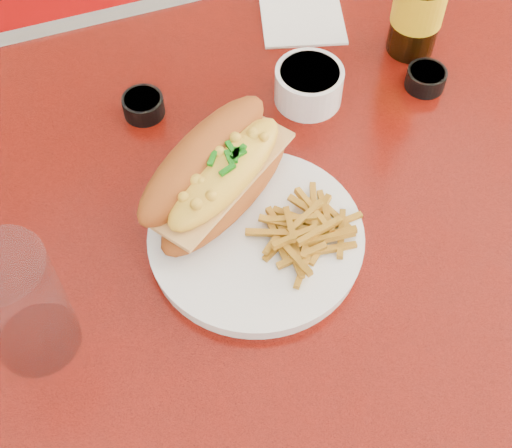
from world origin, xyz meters
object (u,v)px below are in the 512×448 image
object	(u,v)px
booth_bench_far	(186,52)
mac_hoagie	(218,173)
gravy_ramekin	(309,84)
dinner_plate	(256,239)
sauce_cup_left	(143,105)
fork	(306,218)
diner_table	(332,249)
water_tumbler	(20,306)
sauce_cup_right	(426,78)

from	to	relation	value
booth_bench_far	mac_hoagie	xyz separation A→B (m)	(-0.16, -0.79, 0.54)
mac_hoagie	gravy_ramekin	world-z (taller)	mac_hoagie
dinner_plate	mac_hoagie	size ratio (longest dim) A/B	1.24
booth_bench_far	sauce_cup_left	bearing A→B (deg)	-108.19
fork	dinner_plate	bearing A→B (deg)	102.74
diner_table	sauce_cup_left	world-z (taller)	sauce_cup_left
sauce_cup_left	water_tumbler	xyz separation A→B (m)	(-0.19, -0.28, 0.06)
diner_table	mac_hoagie	xyz separation A→B (m)	(-0.16, 0.02, 0.22)
booth_bench_far	dinner_plate	bearing A→B (deg)	-98.83
diner_table	sauce_cup_right	world-z (taller)	sauce_cup_right
fork	water_tumbler	xyz separation A→B (m)	(-0.32, -0.04, 0.06)
dinner_plate	sauce_cup_left	xyz separation A→B (m)	(-0.07, 0.24, 0.01)
dinner_plate	diner_table	bearing A→B (deg)	20.77
mac_hoagie	fork	bearing A→B (deg)	-72.69
diner_table	booth_bench_far	size ratio (longest dim) A/B	1.03
water_tumbler	booth_bench_far	bearing A→B (deg)	66.33
diner_table	sauce_cup_right	size ratio (longest dim) A/B	19.68
mac_hoagie	water_tumbler	size ratio (longest dim) A/B	1.58
mac_hoagie	fork	world-z (taller)	mac_hoagie
mac_hoagie	sauce_cup_right	xyz separation A→B (m)	(0.33, 0.09, -0.04)
mac_hoagie	gravy_ramekin	size ratio (longest dim) A/B	2.18
fork	gravy_ramekin	world-z (taller)	gravy_ramekin
mac_hoagie	dinner_plate	bearing A→B (deg)	-107.21
diner_table	gravy_ramekin	size ratio (longest dim) A/B	10.94
booth_bench_far	sauce_cup_left	size ratio (longest dim) A/B	17.40
dinner_plate	sauce_cup_right	xyz separation A→B (m)	(0.30, 0.16, 0.00)
fork	sauce_cup_left	bearing A→B (deg)	38.77
mac_hoagie	sauce_cup_left	xyz separation A→B (m)	(-0.05, 0.18, -0.04)
diner_table	gravy_ramekin	world-z (taller)	gravy_ramekin
fork	water_tumbler	size ratio (longest dim) A/B	0.91
gravy_ramekin	sauce_cup_left	distance (m)	0.22
water_tumbler	dinner_plate	bearing A→B (deg)	7.92
diner_table	booth_bench_far	distance (m)	0.87
dinner_plate	water_tumbler	distance (m)	0.27
dinner_plate	water_tumbler	size ratio (longest dim) A/B	1.95
dinner_plate	sauce_cup_left	bearing A→B (deg)	105.73
mac_hoagie	fork	xyz separation A→B (m)	(0.08, -0.07, -0.04)
gravy_ramekin	fork	bearing A→B (deg)	-113.18
mac_hoagie	water_tumbler	world-z (taller)	water_tumbler
dinner_plate	fork	size ratio (longest dim) A/B	2.14
dinner_plate	fork	xyz separation A→B (m)	(0.06, 0.00, 0.01)
fork	sauce_cup_right	xyz separation A→B (m)	(0.24, 0.16, -0.00)
mac_hoagie	sauce_cup_left	bearing A→B (deg)	70.47
diner_table	fork	size ratio (longest dim) A/B	8.68
booth_bench_far	sauce_cup_left	world-z (taller)	booth_bench_far
diner_table	sauce_cup_left	bearing A→B (deg)	136.31
diner_table	fork	xyz separation A→B (m)	(-0.07, -0.05, 0.18)
sauce_cup_right	fork	bearing A→B (deg)	-146.57
sauce_cup_left	diner_table	bearing A→B (deg)	-43.69
water_tumbler	sauce_cup_left	bearing A→B (deg)	55.80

